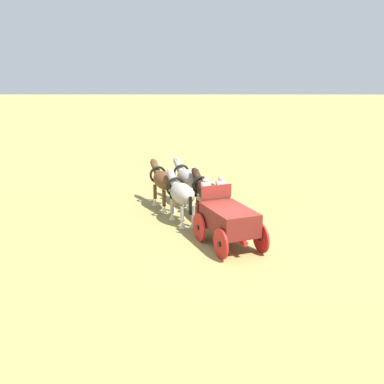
{
  "coord_description": "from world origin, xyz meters",
  "views": [
    {
      "loc": [
        -18.03,
        1.42,
        6.94
      ],
      "look_at": [
        4.03,
        1.48,
        1.2
      ],
      "focal_mm": 45.01,
      "sensor_mm": 36.0,
      "label": 1
    }
  ],
  "objects_px": {
    "show_wagon": "(227,219)",
    "draft_horse_lead_off": "(187,179)",
    "draft_horse_rear_near": "(181,194)",
    "draft_horse_lead_near": "(163,181)",
    "draft_horse_rear_off": "(207,192)"
  },
  "relations": [
    {
      "from": "draft_horse_lead_near",
      "to": "draft_horse_lead_off",
      "type": "height_order",
      "value": "draft_horse_lead_near"
    },
    {
      "from": "draft_horse_rear_off",
      "to": "draft_horse_rear_near",
      "type": "bearing_deg",
      "value": 112.82
    },
    {
      "from": "show_wagon",
      "to": "draft_horse_lead_off",
      "type": "bearing_deg",
      "value": 16.02
    },
    {
      "from": "show_wagon",
      "to": "draft_horse_lead_off",
      "type": "xyz_separation_m",
      "value": [
        5.85,
        1.68,
        0.26
      ]
    },
    {
      "from": "show_wagon",
      "to": "draft_horse_lead_off",
      "type": "relative_size",
      "value": 1.81
    },
    {
      "from": "draft_horse_rear_off",
      "to": "draft_horse_lead_off",
      "type": "xyz_separation_m",
      "value": [
        2.4,
        0.98,
        0.07
      ]
    },
    {
      "from": "draft_horse_rear_off",
      "to": "draft_horse_lead_off",
      "type": "height_order",
      "value": "draft_horse_lead_off"
    },
    {
      "from": "show_wagon",
      "to": "draft_horse_rear_near",
      "type": "bearing_deg",
      "value": 32.83
    },
    {
      "from": "draft_horse_rear_off",
      "to": "draft_horse_lead_near",
      "type": "distance_m",
      "value": 2.9
    },
    {
      "from": "draft_horse_rear_near",
      "to": "draft_horse_lead_off",
      "type": "relative_size",
      "value": 0.95
    },
    {
      "from": "draft_horse_rear_off",
      "to": "show_wagon",
      "type": "bearing_deg",
      "value": -168.48
    },
    {
      "from": "draft_horse_lead_near",
      "to": "draft_horse_rear_near",
      "type": "bearing_deg",
      "value": -157.85
    },
    {
      "from": "draft_horse_rear_off",
      "to": "draft_horse_lead_off",
      "type": "relative_size",
      "value": 0.98
    },
    {
      "from": "draft_horse_lead_near",
      "to": "draft_horse_lead_off",
      "type": "bearing_deg",
      "value": -67.88
    },
    {
      "from": "draft_horse_rear_near",
      "to": "draft_horse_lead_off",
      "type": "bearing_deg",
      "value": -4.34
    }
  ]
}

